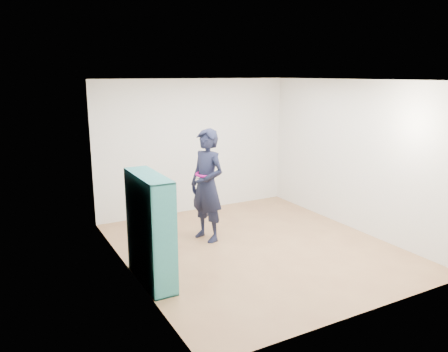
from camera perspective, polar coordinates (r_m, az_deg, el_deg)
floor at (r=7.05m, az=4.13°, el=-9.24°), size 4.50×4.50×0.00m
ceiling at (r=6.52m, az=4.51°, el=12.40°), size 4.50×4.50×0.00m
wall_left at (r=5.85m, az=-12.41°, el=-0.82°), size 0.02×4.50×2.60m
wall_right at (r=7.91m, az=16.62°, el=2.55°), size 0.02×4.50×2.60m
wall_back at (r=8.61m, az=-3.81°, el=3.91°), size 4.00×0.02×2.60m
wall_front at (r=4.98m, az=18.44°, el=-3.67°), size 4.00×0.02×2.60m
bookshelf at (r=5.76m, az=-9.80°, el=-7.14°), size 0.32×1.09×1.45m
person at (r=7.08m, az=-2.22°, el=-1.22°), size 0.62×0.77×1.84m
smartphone at (r=7.02m, az=-3.46°, el=-0.35°), size 0.05×0.10×0.14m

